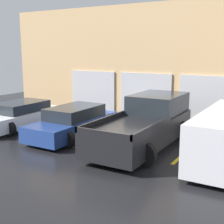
% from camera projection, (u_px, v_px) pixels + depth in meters
% --- Properties ---
extents(ground_plane, '(28.00, 28.00, 0.00)m').
position_uv_depth(ground_plane, '(120.00, 135.00, 13.30)').
color(ground_plane, black).
extents(shophouse_building, '(17.40, 0.68, 5.79)m').
position_uv_depth(shophouse_building, '(152.00, 64.00, 15.54)').
color(shophouse_building, tan).
rests_on(shophouse_building, ground).
extents(pickup_truck, '(2.52, 5.51, 1.81)m').
position_uv_depth(pickup_truck, '(146.00, 124.00, 11.66)').
color(pickup_truck, black).
rests_on(pickup_truck, ground).
extents(sedan_white, '(2.19, 4.29, 1.18)m').
position_uv_depth(sedan_white, '(20.00, 115.00, 14.52)').
color(sedan_white, white).
rests_on(sedan_white, ground).
extents(sedan_side, '(2.12, 4.44, 1.25)m').
position_uv_depth(sedan_side, '(74.00, 122.00, 12.97)').
color(sedan_side, navy).
rests_on(sedan_side, ground).
extents(parking_stripe_left, '(0.12, 2.20, 0.01)m').
position_uv_depth(parking_stripe_left, '(45.00, 131.00, 13.83)').
color(parking_stripe_left, gold).
rests_on(parking_stripe_left, ground).
extents(parking_stripe_centre, '(0.12, 2.20, 0.01)m').
position_uv_depth(parking_stripe_centre, '(106.00, 141.00, 12.29)').
color(parking_stripe_centre, gold).
rests_on(parking_stripe_centre, ground).
extents(parking_stripe_right, '(0.12, 2.20, 0.01)m').
position_uv_depth(parking_stripe_right, '(183.00, 154.00, 10.74)').
color(parking_stripe_right, gold).
rests_on(parking_stripe_right, ground).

